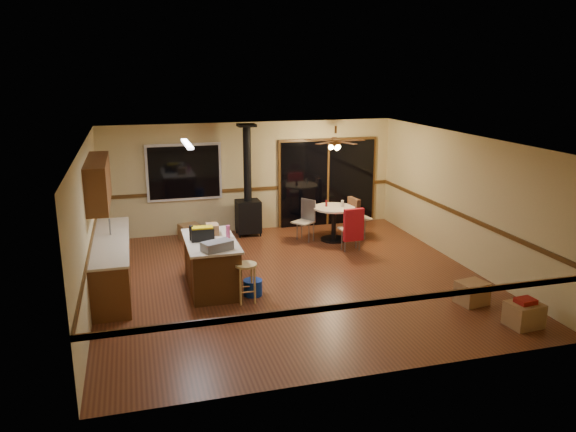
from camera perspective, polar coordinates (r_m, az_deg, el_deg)
name	(u,v)px	position (r m, az deg, el deg)	size (l,w,h in m)	color
floor	(292,279)	(10.53, 0.44, -6.46)	(7.00, 7.00, 0.00)	#5F2F1A
ceiling	(293,140)	(9.89, 0.47, 7.71)	(7.00, 7.00, 0.00)	silver
wall_back	(252,177)	(13.45, -3.68, 4.00)	(7.00, 7.00, 0.00)	tan
wall_front	(371,281)	(7.00, 8.46, -6.54)	(7.00, 7.00, 0.00)	tan
wall_left	(88,226)	(9.79, -19.63, -1.00)	(7.00, 7.00, 0.00)	tan
wall_right	(463,200)	(11.57, 17.36, 1.55)	(7.00, 7.00, 0.00)	tan
chair_rail	(292,228)	(10.21, 0.45, -1.23)	(7.00, 7.00, 0.08)	#4D3013
window	(184,172)	(13.13, -10.51, 4.40)	(1.72, 0.10, 1.32)	black
sliding_door	(328,183)	(13.96, 4.04, 3.35)	(2.52, 0.10, 2.10)	black
lower_cabinets	(112,265)	(10.51, -17.43, -4.74)	(0.60, 3.00, 0.86)	brown
countertop	(110,241)	(10.37, -17.62, -2.39)	(0.64, 3.04, 0.04)	beige
upper_cabinets	(98,182)	(10.33, -18.72, 3.29)	(0.35, 2.00, 0.80)	brown
kitchen_island	(211,264)	(10.09, -7.80, -4.84)	(0.88, 1.68, 0.90)	#452711
wood_stove	(248,205)	(13.10, -4.08, 1.14)	(0.55, 0.50, 2.52)	black
ceiling_fan	(335,144)	(12.43, 4.84, 7.34)	(0.24, 0.24, 0.55)	brown
fluorescent_strip	(187,144)	(9.85, -10.22, 7.22)	(0.10, 1.20, 0.04)	white
toolbox_grey	(217,246)	(9.36, -7.22, -3.01)	(0.49, 0.27, 0.15)	slate
toolbox_black	(202,234)	(9.91, -8.68, -1.86)	(0.40, 0.21, 0.22)	black
toolbox_yellow_lid	(202,228)	(9.88, -8.71, -1.17)	(0.36, 0.19, 0.03)	gold
box_on_island	(212,229)	(10.25, -7.70, -1.34)	(0.21, 0.28, 0.19)	#976E43
bottle_dark	(191,233)	(9.94, -9.80, -1.71)	(0.08, 0.08, 0.26)	black
bottle_pink	(228,232)	(10.00, -6.13, -1.59)	(0.07, 0.07, 0.23)	#D84C8C
bottle_white	(217,228)	(10.32, -7.21, -1.24)	(0.06, 0.06, 0.18)	white
bar_stool	(246,283)	(9.49, -4.27, -6.79)	(0.37, 0.37, 0.68)	#D4B770
blue_bucket	(253,287)	(9.82, -3.60, -7.26)	(0.33, 0.33, 0.27)	#0B30A4
dining_table	(334,218)	(12.76, 4.68, -0.16)	(0.94, 0.94, 0.78)	black
glass_red	(326,203)	(12.72, 3.92, 1.30)	(0.05, 0.05, 0.15)	#590C14
glass_cream	(342,204)	(12.69, 5.55, 1.25)	(0.07, 0.07, 0.15)	beige
chair_left	(306,215)	(12.70, 1.84, 0.07)	(0.56, 0.56, 0.51)	tan
chair_near	(353,225)	(11.99, 6.63, -0.88)	(0.44, 0.48, 0.70)	tan
chair_right	(355,213)	(12.95, 6.80, 0.30)	(0.51, 0.48, 0.70)	tan
box_under_window	(189,231)	(13.10, -9.99, -1.56)	(0.44, 0.35, 0.35)	#976E43
box_corner_a	(524,315)	(9.40, 22.85, -9.21)	(0.49, 0.41, 0.37)	#976E43
box_corner_b	(472,293)	(9.94, 18.18, -7.42)	(0.46, 0.40, 0.38)	#976E43
box_small_red	(526,301)	(9.31, 22.99, -7.95)	(0.28, 0.23, 0.07)	maroon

